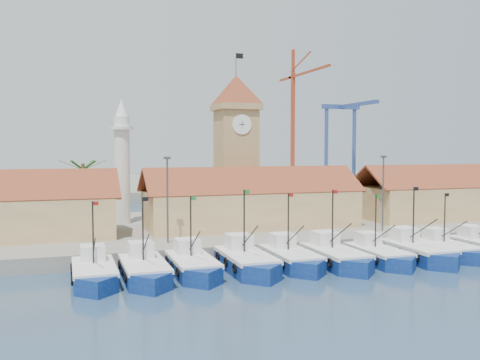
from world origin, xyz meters
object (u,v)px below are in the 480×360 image
object	(u,v)px
boat_0	(94,275)
minaret	(122,161)
boat_5	(337,258)
clock_tower	(236,144)

from	to	relation	value
boat_0	minaret	world-z (taller)	minaret
boat_5	clock_tower	world-z (taller)	clock_tower
boat_5	clock_tower	xyz separation A→B (m)	(-2.65, 23.66, 11.16)
boat_5	minaret	size ratio (longest dim) A/B	0.63
boat_0	clock_tower	distance (m)	32.52
boat_0	minaret	size ratio (longest dim) A/B	0.59
boat_0	minaret	distance (m)	27.12
boat_5	minaret	world-z (taller)	minaret
boat_5	boat_0	bearing A→B (deg)	178.61
boat_0	minaret	bearing A→B (deg)	78.87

